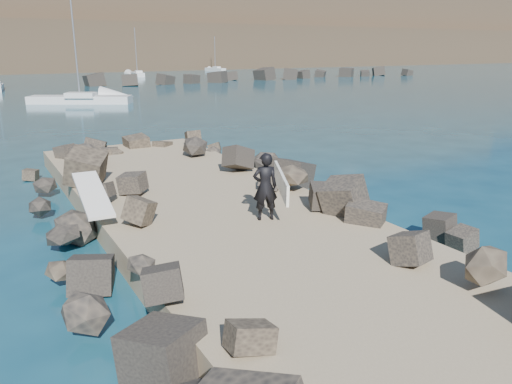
% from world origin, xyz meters
% --- Properties ---
extents(ground, '(800.00, 800.00, 0.00)m').
position_xyz_m(ground, '(0.00, 0.00, 0.00)').
color(ground, '#0F384C').
rests_on(ground, ground).
extents(jetty, '(6.00, 26.00, 0.60)m').
position_xyz_m(jetty, '(0.00, -2.00, 0.30)').
color(jetty, '#8C7759').
rests_on(jetty, ground).
extents(riprap_left, '(2.60, 22.00, 1.00)m').
position_xyz_m(riprap_left, '(-2.90, -1.50, 0.50)').
color(riprap_left, black).
rests_on(riprap_left, ground).
extents(riprap_right, '(2.60, 22.00, 1.00)m').
position_xyz_m(riprap_right, '(2.90, -1.50, 0.50)').
color(riprap_right, black).
rests_on(riprap_right, ground).
extents(breakwater_secondary, '(52.00, 4.00, 1.20)m').
position_xyz_m(breakwater_secondary, '(35.00, 55.00, 0.60)').
color(breakwater_secondary, black).
rests_on(breakwater_secondary, ground).
extents(headland, '(360.00, 140.00, 32.00)m').
position_xyz_m(headland, '(10.00, 160.00, 16.00)').
color(headland, '#2D4919').
rests_on(headland, ground).
extents(surfboard_resting, '(0.73, 2.47, 0.08)m').
position_xyz_m(surfboard_resting, '(-2.98, 1.85, 1.04)').
color(surfboard_resting, white).
rests_on(surfboard_resting, riprap_left).
extents(surfer_with_board, '(1.23, 1.89, 1.64)m').
position_xyz_m(surfer_with_board, '(0.62, -0.47, 1.43)').
color(surfer_with_board, black).
rests_on(surfer_with_board, jetty).
extents(sailboat_f, '(2.30, 5.73, 6.91)m').
position_xyz_m(sailboat_f, '(39.12, 84.47, 0.35)').
color(sailboat_f, silver).
rests_on(sailboat_f, ground).
extents(sailboat_d, '(2.32, 6.65, 7.92)m').
position_xyz_m(sailboat_d, '(19.78, 73.90, 0.35)').
color(sailboat_d, silver).
rests_on(sailboat_d, ground).
extents(sailboat_c, '(8.40, 5.87, 10.19)m').
position_xyz_m(sailboat_c, '(2.98, 34.68, 0.35)').
color(sailboat_c, silver).
rests_on(sailboat_c, ground).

